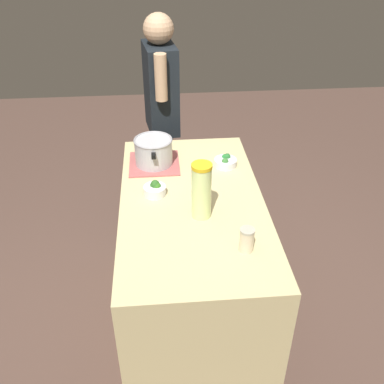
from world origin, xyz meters
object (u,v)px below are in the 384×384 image
Objects in this scene: broccoli_bowl_center at (155,189)px; person_cook at (162,121)px; cooking_pot at (154,151)px; mason_jar at (247,240)px; lemonade_pitcher at (201,191)px; broccoli_bowl_front at (225,162)px.

broccoli_bowl_center is 0.07× the size of person_cook.
mason_jar is at bearing -153.72° from cooking_pot.
lemonade_pitcher is at bearing -172.41° from person_cook.
cooking_pot is 2.21× the size of broccoli_bowl_front.
lemonade_pitcher reaches higher than broccoli_bowl_center.
person_cook is at bearing -3.87° from broccoli_bowl_center.
broccoli_bowl_front is (0.75, -0.02, -0.03)m from mason_jar.
cooking_pot is 1.01× the size of lemonade_pitcher.
broccoli_bowl_front is 0.80m from person_cook.
cooking_pot is 0.33m from broccoli_bowl_center.
cooking_pot is 0.43m from broccoli_bowl_front.
person_cook reaches higher than cooking_pot.
broccoli_bowl_front is at bearing -22.16° from lemonade_pitcher.
lemonade_pitcher is at bearing 157.84° from broccoli_bowl_front.
person_cook is at bearing 7.59° from lemonade_pitcher.
broccoli_bowl_center is at bearing -179.99° from cooking_pot.
cooking_pot is 0.58m from lemonade_pitcher.
lemonade_pitcher is 2.50× the size of mason_jar.
mason_jar is 0.07× the size of person_cook.
person_cook reaches higher than broccoli_bowl_center.
broccoli_bowl_front is at bearing -57.49° from broccoli_bowl_center.
broccoli_bowl_front is 0.50m from broccoli_bowl_center.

